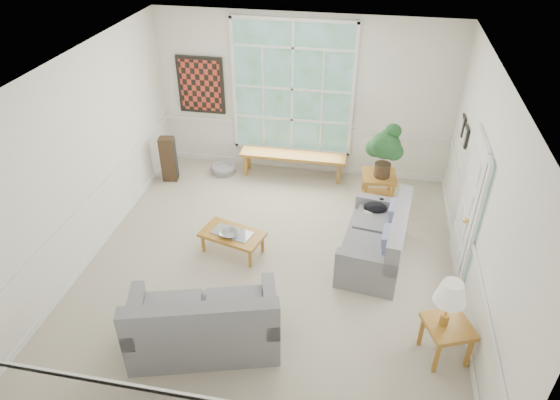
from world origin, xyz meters
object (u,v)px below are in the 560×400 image
object	(u,v)px
coffee_table	(233,242)
end_table	(378,189)
side_table	(445,340)
loveseat_right	(375,235)
loveseat_front	(203,314)

from	to	relation	value
coffee_table	end_table	size ratio (longest dim) A/B	1.66
coffee_table	side_table	xyz separation A→B (m)	(3.04, -1.45, 0.09)
side_table	loveseat_right	bearing A→B (deg)	118.24
loveseat_front	loveseat_right	bearing A→B (deg)	29.56
loveseat_front	side_table	xyz separation A→B (m)	(2.90, 0.35, -0.22)
loveseat_right	loveseat_front	size ratio (longest dim) A/B	0.92
loveseat_front	end_table	size ratio (longest dim) A/B	3.13
end_table	side_table	xyz separation A→B (m)	(0.89, -3.27, -0.02)
end_table	side_table	bearing A→B (deg)	-74.77
loveseat_front	coffee_table	size ratio (longest dim) A/B	1.89
loveseat_front	side_table	bearing A→B (deg)	-9.22
loveseat_right	coffee_table	world-z (taller)	loveseat_right
loveseat_right	side_table	bearing A→B (deg)	-54.52
loveseat_right	loveseat_front	distance (m)	2.85
loveseat_front	coffee_table	distance (m)	1.83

